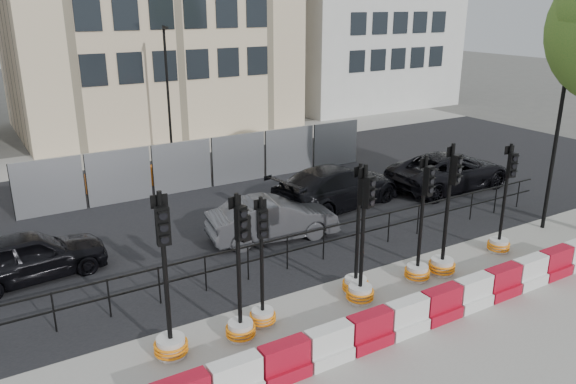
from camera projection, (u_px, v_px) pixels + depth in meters
ground at (349, 277)px, 15.05m from camera, size 120.00×120.00×0.00m
sidewalk_near at (429, 329)px, 12.61m from camera, size 40.00×6.00×0.02m
road at (234, 201)px, 20.72m from camera, size 40.00×14.00×0.03m
sidewalk_far at (156, 150)px, 28.03m from camera, size 40.00×4.00×0.02m
kerb_railing at (324, 238)px, 15.80m from camera, size 18.00×0.04×1.00m
heras_fencing at (203, 166)px, 22.77m from camera, size 14.33×1.72×2.00m
lamp_post_far at (168, 87)px, 26.41m from camera, size 0.12×0.56×6.00m
lamp_post_near at (558, 131)px, 17.26m from camera, size 0.12×0.56×6.00m
barrier_row at (424, 311)px, 12.66m from camera, size 12.55×0.50×0.80m
traffic_signal_a at (169, 325)px, 11.43m from camera, size 0.71×0.71×3.63m
traffic_signal_b at (241, 306)px, 12.03m from camera, size 0.66×0.66×3.37m
traffic_signal_c at (263, 300)px, 12.62m from camera, size 0.61×0.61×3.09m
traffic_signal_d at (357, 264)px, 13.97m from camera, size 0.67×0.67×3.41m
traffic_signal_e at (361, 275)px, 13.57m from camera, size 0.69×0.69×3.51m
traffic_signal_f at (420, 252)px, 14.63m from camera, size 0.67×0.67×3.42m
traffic_signal_g at (444, 249)px, 14.96m from camera, size 0.72×0.72×3.64m
traffic_signal_h at (501, 231)px, 16.34m from camera, size 0.65×0.65×3.28m
car_a at (28, 256)px, 14.72m from camera, size 2.36×4.26×1.34m
car_b at (273, 219)px, 17.27m from camera, size 2.65×4.45×1.32m
car_c at (337, 186)px, 20.00m from camera, size 3.84×5.93×1.52m
car_d at (450, 171)px, 22.02m from camera, size 2.46×5.20×1.43m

